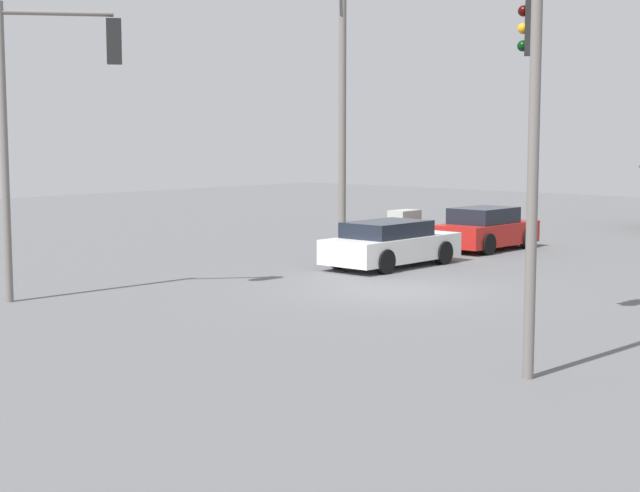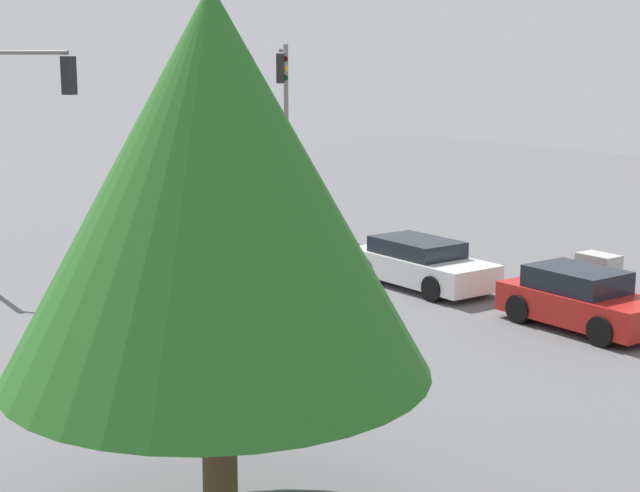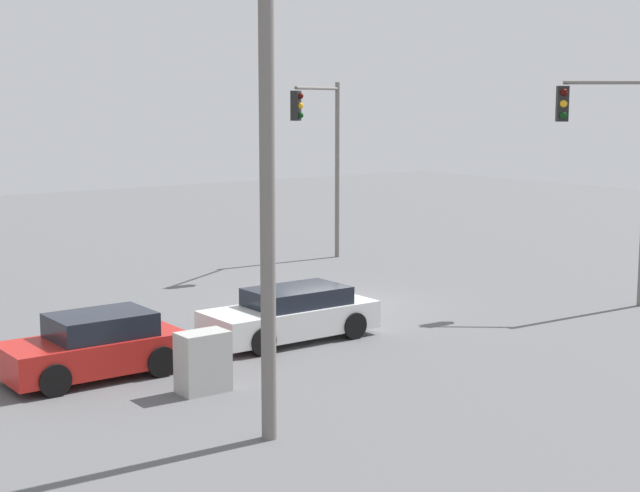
{
  "view_description": "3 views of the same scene",
  "coord_description": "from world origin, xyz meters",
  "px_view_note": "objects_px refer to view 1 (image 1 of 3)",
  "views": [
    {
      "loc": [
        19.4,
        15.14,
        3.94
      ],
      "look_at": [
        -0.39,
        -2.82,
        0.89
      ],
      "focal_mm": 55.0,
      "sensor_mm": 36.0,
      "label": 1
    },
    {
      "loc": [
        -24.06,
        15.67,
        6.53
      ],
      "look_at": [
        -1.74,
        -0.62,
        1.16
      ],
      "focal_mm": 55.0,
      "sensor_mm": 36.0,
      "label": 2
    },
    {
      "loc": [
        -17.82,
        -23.43,
        6.27
      ],
      "look_at": [
        -0.48,
        0.08,
        1.85
      ],
      "focal_mm": 55.0,
      "sensor_mm": 36.0,
      "label": 3
    }
  ],
  "objects_px": {
    "sedan_red": "(486,229)",
    "traffic_signal_main": "(532,90)",
    "traffic_signal_cross": "(46,103)",
    "sedan_white": "(391,244)",
    "electrical_cabinet": "(404,229)"
  },
  "relations": [
    {
      "from": "sedan_red",
      "to": "traffic_signal_main",
      "type": "xyz_separation_m",
      "value": [
        13.42,
        9.45,
        4.0
      ]
    },
    {
      "from": "sedan_white",
      "to": "electrical_cabinet",
      "type": "height_order",
      "value": "sedan_white"
    },
    {
      "from": "sedan_white",
      "to": "traffic_signal_cross",
      "type": "bearing_deg",
      "value": -102.28
    },
    {
      "from": "traffic_signal_main",
      "to": "electrical_cabinet",
      "type": "height_order",
      "value": "traffic_signal_main"
    },
    {
      "from": "traffic_signal_main",
      "to": "electrical_cabinet",
      "type": "distance_m",
      "value": 17.37
    },
    {
      "from": "electrical_cabinet",
      "to": "traffic_signal_main",
      "type": "bearing_deg",
      "value": 44.69
    },
    {
      "from": "sedan_red",
      "to": "electrical_cabinet",
      "type": "relative_size",
      "value": 3.06
    },
    {
      "from": "traffic_signal_cross",
      "to": "sedan_white",
      "type": "bearing_deg",
      "value": 26.21
    },
    {
      "from": "traffic_signal_cross",
      "to": "electrical_cabinet",
      "type": "height_order",
      "value": "traffic_signal_cross"
    },
    {
      "from": "sedan_white",
      "to": "electrical_cabinet",
      "type": "relative_size",
      "value": 3.5
    },
    {
      "from": "sedan_red",
      "to": "electrical_cabinet",
      "type": "xyz_separation_m",
      "value": [
        1.41,
        -2.43,
        -0.05
      ]
    },
    {
      "from": "sedan_white",
      "to": "electrical_cabinet",
      "type": "xyz_separation_m",
      "value": [
        -4.15,
        -2.65,
        -0.02
      ]
    },
    {
      "from": "sedan_white",
      "to": "traffic_signal_cross",
      "type": "distance_m",
      "value": 11.18
    },
    {
      "from": "sedan_white",
      "to": "traffic_signal_main",
      "type": "distance_m",
      "value": 12.77
    },
    {
      "from": "sedan_white",
      "to": "traffic_signal_cross",
      "type": "relative_size",
      "value": 0.66
    }
  ]
}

